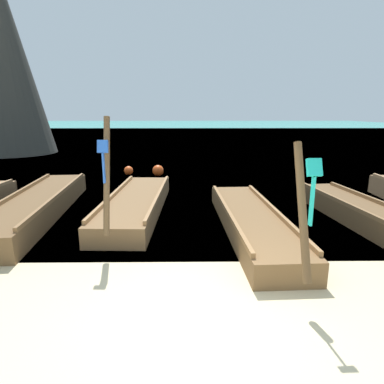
{
  "coord_description": "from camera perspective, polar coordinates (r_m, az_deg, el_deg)",
  "views": [
    {
      "loc": [
        -0.1,
        -4.21,
        2.83
      ],
      "look_at": [
        0.0,
        3.72,
        0.93
      ],
      "focal_mm": 30.85,
      "sensor_mm": 36.0,
      "label": 1
    }
  ],
  "objects": [
    {
      "name": "longtail_boat_pink_ribbon",
      "position": [
        9.65,
        27.45,
        -3.39
      ],
      "size": [
        1.6,
        5.72,
        2.6
      ],
      "color": "brown",
      "rests_on": "ground"
    },
    {
      "name": "mooring_buoy_near",
      "position": [
        15.2,
        -5.89,
        3.7
      ],
      "size": [
        0.51,
        0.51,
        0.51
      ],
      "color": "#EA5119",
      "rests_on": "sea_water"
    },
    {
      "name": "sea_water",
      "position": [
        65.99,
        -0.62,
        11.05
      ],
      "size": [
        120.0,
        120.0,
        0.0
      ],
      "primitive_type": "plane",
      "color": "#2DB29E",
      "rests_on": "ground"
    },
    {
      "name": "longtail_boat_turquoise_ribbon",
      "position": [
        8.21,
        10.16,
        -4.99
      ],
      "size": [
        1.49,
        6.37,
        2.42
      ],
      "color": "brown",
      "rests_on": "ground"
    },
    {
      "name": "longtail_boat_orange_ribbon",
      "position": [
        10.22,
        -25.12,
        -2.13
      ],
      "size": [
        1.87,
        7.23,
        2.72
      ],
      "color": "brown",
      "rests_on": "ground"
    },
    {
      "name": "ground",
      "position": [
        5.08,
        0.54,
        -20.39
      ],
      "size": [
        120.0,
        120.0,
        0.0
      ],
      "primitive_type": "plane",
      "color": "beige"
    },
    {
      "name": "mooring_buoy_far",
      "position": [
        15.63,
        -10.9,
        3.64
      ],
      "size": [
        0.42,
        0.42,
        0.42
      ],
      "color": "#EA5119",
      "rests_on": "sea_water"
    },
    {
      "name": "longtail_boat_blue_ribbon",
      "position": [
        9.73,
        -9.59,
        -1.99
      ],
      "size": [
        1.57,
        6.07,
        2.78
      ],
      "color": "brown",
      "rests_on": "ground"
    }
  ]
}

